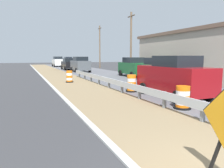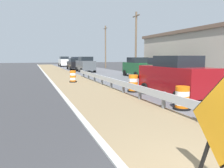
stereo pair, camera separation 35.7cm
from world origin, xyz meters
name	(u,v)px [view 2 (the right image)]	position (x,y,z in m)	size (l,w,h in m)	color
warning_sign_diamond	(223,128)	(-0.07, 0.33, 1.04)	(0.18, 1.54, 1.90)	black
traffic_barrel_nearest	(182,99)	(2.86, 4.96, 0.42)	(0.70, 0.70, 0.95)	orange
traffic_barrel_close	(133,84)	(2.96, 9.66, 0.47)	(0.71, 0.71, 1.04)	orange
traffic_barrel_mid	(73,77)	(0.40, 15.94, 0.44)	(0.63, 0.63, 0.99)	orange
car_lead_near_lane	(175,77)	(4.16, 7.21, 1.09)	(2.04, 4.55, 2.19)	maroon
car_trailing_near_lane	(138,67)	(7.88, 18.62, 1.03)	(2.08, 4.30, 2.07)	#195128
car_lead_far_lane	(85,64)	(4.32, 27.72, 1.07)	(2.13, 4.43, 2.15)	#4C5156
car_mid_far_lane	(87,63)	(7.46, 39.64, 0.99)	(2.03, 4.20, 1.99)	silver
car_trailing_far_lane	(64,62)	(3.93, 46.06, 1.09)	(2.10, 4.66, 2.18)	silver
car_distant_a	(75,61)	(7.84, 54.09, 1.05)	(2.07, 4.45, 2.10)	navy
car_distant_b	(75,64)	(3.95, 33.74, 0.96)	(2.18, 4.73, 1.91)	black
car_distant_c	(163,70)	(7.42, 13.12, 1.03)	(2.22, 4.67, 2.06)	#195128
roadside_shop_near	(222,55)	(13.60, 12.92, 2.27)	(8.04, 16.01, 4.51)	#AD9E8E
utility_pole_mid	(136,42)	(9.77, 22.87, 4.02)	(0.24, 1.80, 7.72)	brown
utility_pole_far	(106,46)	(10.35, 36.56, 4.08)	(0.24, 1.80, 7.85)	brown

